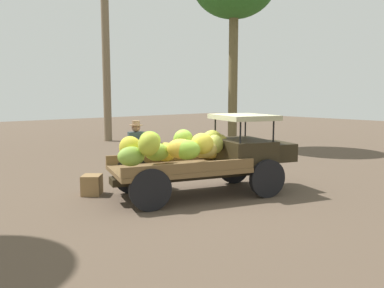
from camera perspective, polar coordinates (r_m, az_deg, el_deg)
The scene contains 4 objects.
ground_plane at distance 9.51m, azimuth 1.47°, elevation -7.18°, with size 60.00×60.00×0.00m, color brown.
truck at distance 9.24m, azimuth 2.38°, elevation -1.49°, with size 4.66×2.86×1.88m.
farmer at distance 10.09m, azimuth -8.12°, elevation -0.77°, with size 0.56×0.52×1.71m.
wooden_crate at distance 9.60m, azimuth -14.42°, elevation -5.81°, with size 0.46×0.43×0.47m, color olive.
Camera 1 is at (-6.22, -6.79, 2.36)m, focal length 36.49 mm.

